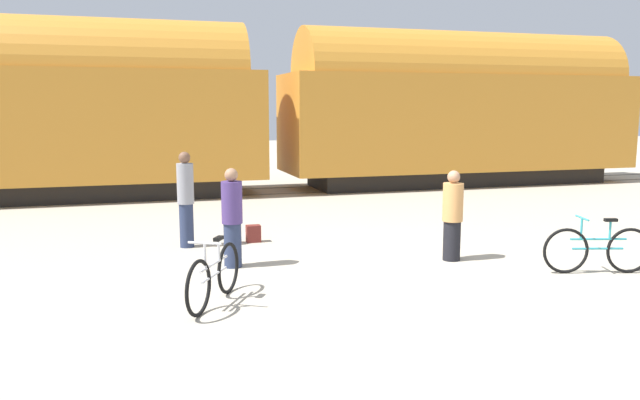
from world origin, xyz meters
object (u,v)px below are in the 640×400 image
at_px(person_in_grey, 186,199).
at_px(freight_train, 273,106).
at_px(person_in_purple, 232,218).
at_px(backpack, 253,234).
at_px(bicycle_teal, 598,249).
at_px(bicycle_silver, 214,276).
at_px(person_in_tan, 453,216).

bearing_deg(person_in_grey, freight_train, -88.10).
xyz_separation_m(person_in_purple, backpack, (0.68, 1.82, -0.66)).
height_order(person_in_grey, person_in_purple, person_in_grey).
bearing_deg(bicycle_teal, person_in_purple, 159.57).
bearing_deg(bicycle_silver, bicycle_teal, -1.50).
relative_size(person_in_grey, backpack, 5.38).
xyz_separation_m(freight_train, person_in_tan, (1.05, -9.75, -1.91)).
bearing_deg(person_in_tan, freight_train, 5.48).
bearing_deg(person_in_purple, freight_train, -25.82).
relative_size(bicycle_teal, person_in_purple, 1.03).
relative_size(person_in_grey, person_in_tan, 1.16).
bearing_deg(person_in_tan, bicycle_teal, -129.09).
height_order(person_in_tan, backpack, person_in_tan).
bearing_deg(freight_train, person_in_purple, -106.46).
relative_size(freight_train, bicycle_teal, 14.69).
height_order(bicycle_teal, backpack, bicycle_teal).
bearing_deg(backpack, bicycle_teal, -38.56).
relative_size(person_in_purple, person_in_tan, 1.05).
bearing_deg(person_in_tan, backpack, 50.69).
bearing_deg(person_in_grey, person_in_tan, 177.51).
relative_size(person_in_tan, backpack, 4.65).
bearing_deg(bicycle_teal, bicycle_silver, 178.50).
bearing_deg(bicycle_teal, person_in_tan, 141.58).
bearing_deg(freight_train, bicycle_silver, -106.36).
height_order(bicycle_silver, bicycle_teal, same).
bearing_deg(person_in_purple, backpack, -29.94).
xyz_separation_m(bicycle_silver, bicycle_teal, (6.12, -0.16, 0.00)).
xyz_separation_m(person_in_purple, person_in_tan, (3.75, -0.63, -0.05)).
relative_size(bicycle_teal, person_in_grey, 0.94).
bearing_deg(backpack, person_in_purple, -110.59).
bearing_deg(person_in_purple, bicycle_silver, 154.81).
bearing_deg(backpack, bicycle_silver, -108.19).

